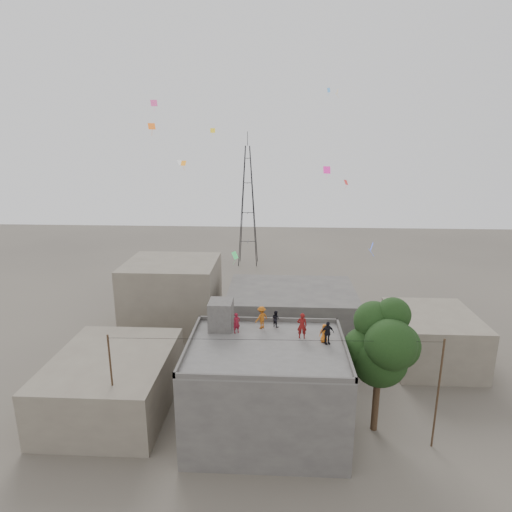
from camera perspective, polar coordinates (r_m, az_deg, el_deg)
The scene contains 18 objects.
ground at distance 30.76m, azimuth 1.31°, elevation -22.18°, with size 140.00×140.00×0.00m, color #4A443D.
main_building at distance 29.02m, azimuth 1.35°, elevation -17.38°, with size 10.00×8.00×6.10m.
parapet at distance 27.44m, azimuth 1.39°, elevation -11.73°, with size 10.00×8.00×0.30m.
stair_head_box at distance 29.68m, azimuth -4.69°, elevation -7.82°, with size 1.60×1.80×2.00m, color #474542.
neighbor_west at distance 33.36m, azimuth -18.57°, elevation -15.68°, with size 8.00×10.00×4.00m, color #695F53.
neighbor_north at distance 41.75m, azimuth 4.69°, elevation -7.71°, with size 12.00×9.00×5.00m, color #474542.
neighbor_northwest at distance 44.51m, azimuth -11.04°, elevation -5.09°, with size 9.00×8.00×7.00m, color #695F53.
neighbor_east at distance 40.47m, azimuth 22.37°, elevation -10.09°, with size 7.00×8.00×4.40m, color #695F53.
tree at distance 28.83m, azimuth 16.53°, elevation -11.34°, with size 4.90×4.60×9.10m.
utility_line at distance 27.54m, azimuth 2.37°, elevation -17.43°, with size 20.12×0.62×7.40m.
transmission_tower at distance 65.36m, azimuth -1.09°, elevation 6.65°, with size 2.97×2.97×20.01m.
person_red_adult at distance 28.42m, azimuth 6.15°, elevation -9.21°, with size 0.64×0.42×1.75m, color maroon.
person_orange_child at distance 28.16m, azimuth 9.07°, elevation -10.14°, with size 0.60×0.39×1.23m, color #CD6417.
person_dark_child at distance 30.07m, azimuth 2.64°, elevation -8.34°, with size 0.57×0.44×1.16m, color black.
person_dark_adult at distance 27.92m, azimuth 9.49°, elevation -10.07°, with size 0.89×0.37×1.51m, color black.
person_orange_adult at distance 29.71m, azimuth 0.74°, elevation -8.18°, with size 1.02×0.59×1.58m, color #A75313.
person_red_child at distance 29.07m, azimuth -2.60°, elevation -8.93°, with size 0.51×0.34×1.41m, color maroon.
kites at distance 32.94m, azimuth 1.15°, elevation 11.86°, with size 14.62×14.98×12.94m.
Camera 1 is at (0.63, -24.49, 18.61)m, focal length 30.00 mm.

